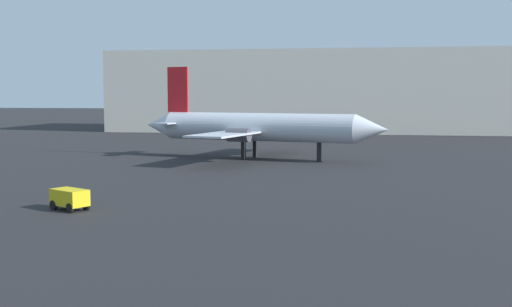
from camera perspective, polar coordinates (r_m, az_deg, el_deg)
airplane_distant at (r=70.13m, az=0.03°, el=2.38°), size 28.54×22.99×10.28m
baggage_cart at (r=41.01m, az=-16.35°, el=-3.84°), size 2.73×2.31×1.30m
terminal_building at (r=127.90m, az=5.29°, el=5.53°), size 77.64×26.94×15.29m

